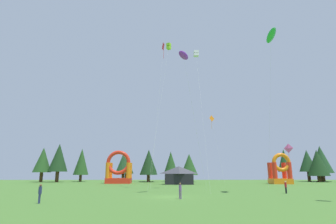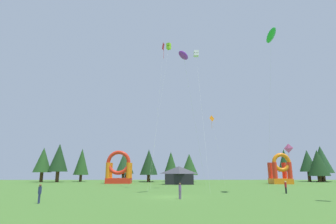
# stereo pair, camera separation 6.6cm
# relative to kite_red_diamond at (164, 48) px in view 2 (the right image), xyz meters

# --- Properties ---
(ground_plane) EXTENTS (120.00, 120.00, 0.00)m
(ground_plane) POSITION_rel_kite_red_diamond_xyz_m (0.75, -17.05, -26.05)
(ground_plane) COLOR #47752D
(kite_red_diamond) EXTENTS (2.38, 4.23, 26.87)m
(kite_red_diamond) POSITION_rel_kite_red_diamond_xyz_m (0.00, 0.00, 0.00)
(kite_red_diamond) COLOR red
(kite_red_diamond) RESTS_ON ground_plane
(kite_white_box) EXTENTS (0.86, 7.88, 22.70)m
(kite_white_box) POSITION_rel_kite_red_diamond_xyz_m (5.47, -5.71, -3.89)
(kite_white_box) COLOR white
(kite_white_box) RESTS_ON ground_plane
(kite_pink_diamond) EXTENTS (0.80, 3.10, 6.58)m
(kite_pink_diamond) POSITION_rel_kite_red_diamond_xyz_m (18.81, -7.32, -20.01)
(kite_pink_diamond) COLOR #EA599E
(kite_pink_diamond) RESTS_ON ground_plane
(kite_orange_diamond) EXTENTS (2.82, 0.90, 14.45)m
(kite_orange_diamond) POSITION_rel_kite_red_diamond_xyz_m (10.37, 9.56, -12.23)
(kite_orange_diamond) COLOR orange
(kite_orange_diamond) RESTS_ON ground_plane
(kite_green_parafoil) EXTENTS (1.99, 10.04, 21.66)m
(kite_green_parafoil) POSITION_rel_kite_red_diamond_xyz_m (14.68, -14.48, -5.21)
(kite_green_parafoil) COLOR green
(kite_green_parafoil) RESTS_ON ground_plane
(kite_lime_box) EXTENTS (3.44, 5.42, 24.62)m
(kite_lime_box) POSITION_rel_kite_red_diamond_xyz_m (0.82, -4.59, -2.07)
(kite_lime_box) COLOR #8CD826
(kite_lime_box) RESTS_ON ground_plane
(kite_purple_parafoil) EXTENTS (4.64, 7.87, 18.76)m
(kite_purple_parafoil) POSITION_rel_kite_red_diamond_xyz_m (2.74, -13.67, -7.83)
(kite_purple_parafoil) COLOR purple
(kite_purple_parafoil) RESTS_ON ground_plane
(person_near_camera) EXTENTS (0.32, 0.32, 1.55)m
(person_near_camera) POSITION_rel_kite_red_diamond_xyz_m (15.63, -12.55, -25.13)
(person_near_camera) COLOR black
(person_near_camera) RESTS_ON ground_plane
(person_far_side) EXTENTS (0.29, 0.29, 1.65)m
(person_far_side) POSITION_rel_kite_red_diamond_xyz_m (-10.81, -22.94, -25.07)
(person_far_side) COLOR navy
(person_far_side) RESTS_ON ground_plane
(person_midfield) EXTENTS (0.37, 0.37, 1.60)m
(person_midfield) POSITION_rel_kite_red_diamond_xyz_m (1.79, -19.26, -25.10)
(person_midfield) COLOR #724C8C
(person_midfield) RESTS_ON ground_plane
(inflatable_red_slide) EXTENTS (5.72, 3.70, 7.46)m
(inflatable_red_slide) POSITION_rel_kite_red_diamond_xyz_m (-10.46, 15.73, -23.34)
(inflatable_red_slide) COLOR red
(inflatable_red_slide) RESTS_ON ground_plane
(inflatable_yellow_castle) EXTENTS (4.33, 3.70, 6.78)m
(inflatable_yellow_castle) POSITION_rel_kite_red_diamond_xyz_m (26.17, 13.43, -23.51)
(inflatable_yellow_castle) COLOR orange
(inflatable_yellow_castle) RESTS_ON ground_plane
(festival_tent) EXTENTS (6.04, 3.40, 3.81)m
(festival_tent) POSITION_rel_kite_red_diamond_xyz_m (3.24, 11.67, -24.15)
(festival_tent) COLOR black
(festival_tent) RESTS_ON ground_plane
(tree_row_0) EXTENTS (4.60, 4.60, 8.96)m
(tree_row_0) POSITION_rel_kite_red_diamond_xyz_m (-32.13, 24.56, -20.39)
(tree_row_0) COLOR #4C331E
(tree_row_0) RESTS_ON ground_plane
(tree_row_1) EXTENTS (4.94, 4.94, 9.98)m
(tree_row_1) POSITION_rel_kite_red_diamond_xyz_m (-27.96, 24.46, -19.79)
(tree_row_1) COLOR #4C331E
(tree_row_1) RESTS_ON ground_plane
(tree_row_2) EXTENTS (4.07, 4.07, 8.89)m
(tree_row_2) POSITION_rel_kite_red_diamond_xyz_m (-22.81, 27.61, -20.75)
(tree_row_2) COLOR #4C331E
(tree_row_2) RESTS_ON ground_plane
(tree_row_3) EXTENTS (4.19, 4.19, 7.69)m
(tree_row_3) POSITION_rel_kite_red_diamond_xyz_m (-10.89, 25.41, -21.18)
(tree_row_3) COLOR #4C331E
(tree_row_3) RESTS_ON ground_plane
(tree_row_4) EXTENTS (3.99, 3.99, 7.50)m
(tree_row_4) POSITION_rel_kite_red_diamond_xyz_m (-10.33, 27.14, -21.30)
(tree_row_4) COLOR #4C331E
(tree_row_4) RESTS_ON ground_plane
(tree_row_5) EXTENTS (4.46, 4.46, 8.21)m
(tree_row_5) POSITION_rel_kite_red_diamond_xyz_m (-4.20, 27.70, -20.76)
(tree_row_5) COLOR #4C331E
(tree_row_5) RESTS_ON ground_plane
(tree_row_6) EXTENTS (4.66, 4.66, 8.43)m
(tree_row_6) POSITION_rel_kite_red_diamond_xyz_m (-4.07, 24.51, -20.95)
(tree_row_6) COLOR #4C331E
(tree_row_6) RESTS_ON ground_plane
(tree_row_7) EXTENTS (3.80, 3.80, 8.17)m
(tree_row_7) POSITION_rel_kite_red_diamond_xyz_m (1.89, 28.38, -20.94)
(tree_row_7) COLOR #4C331E
(tree_row_7) RESTS_ON ground_plane
(tree_row_8) EXTENTS (4.50, 4.50, 7.33)m
(tree_row_8) POSITION_rel_kite_red_diamond_xyz_m (6.74, 24.92, -21.53)
(tree_row_8) COLOR #4C331E
(tree_row_8) RESTS_ON ground_plane
(tree_row_9) EXTENTS (3.61, 3.61, 8.78)m
(tree_row_9) POSITION_rel_kite_red_diamond_xyz_m (33.20, 26.82, -20.41)
(tree_row_9) COLOR #4C331E
(tree_row_9) RESTS_ON ground_plane
(tree_row_10) EXTENTS (4.55, 4.55, 8.61)m
(tree_row_10) POSITION_rel_kite_red_diamond_xyz_m (39.96, 27.45, -20.49)
(tree_row_10) COLOR #4C331E
(tree_row_10) RESTS_ON ground_plane
(tree_row_11) EXTENTS (5.49, 5.49, 8.39)m
(tree_row_11) POSITION_rel_kite_red_diamond_xyz_m (41.13, 24.55, -21.11)
(tree_row_11) COLOR #4C331E
(tree_row_11) RESTS_ON ground_plane
(tree_row_12) EXTENTS (5.86, 5.86, 9.79)m
(tree_row_12) POSITION_rel_kite_red_diamond_xyz_m (44.14, 28.00, -20.07)
(tree_row_12) COLOR #4C331E
(tree_row_12) RESTS_ON ground_plane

